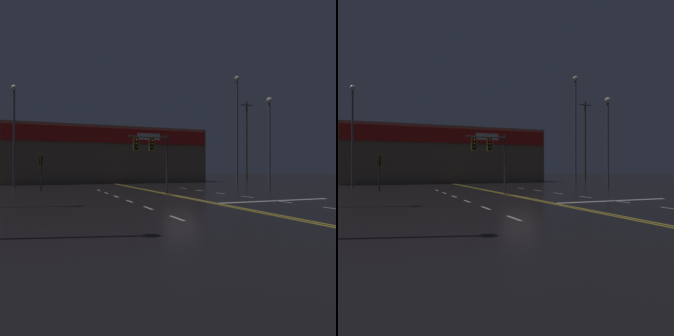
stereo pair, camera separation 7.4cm
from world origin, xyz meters
TOP-DOWN VIEW (x-y plane):
  - ground_plane at (0.00, 0.00)m, footprint 200.00×200.00m
  - road_markings at (0.68, -0.77)m, footprint 12.39×60.00m
  - traffic_signal_median at (-1.41, 2.47)m, footprint 3.10×0.36m
  - traffic_signal_corner_northwest at (-9.03, 8.92)m, footprint 0.42×0.36m
  - streetlight_near_left at (-11.55, 16.07)m, footprint 0.56×0.56m
  - streetlight_near_right at (11.21, 10.07)m, footprint 0.56×0.56m
  - streetlight_median_approach at (11.39, 4.84)m, footprint 0.56×0.56m
  - building_backdrop at (0.00, 26.94)m, footprint 27.29×10.23m
  - utility_pole_row at (0.94, 22.88)m, footprint 45.28×0.26m

SIDE VIEW (x-z plane):
  - ground_plane at x=0.00m, z-range 0.00..0.00m
  - road_markings at x=0.68m, z-range 0.00..0.01m
  - traffic_signal_corner_northwest at x=-9.03m, z-range 0.73..3.85m
  - traffic_signal_median at x=-1.41m, z-range 1.14..5.70m
  - building_backdrop at x=0.00m, z-range 0.01..7.70m
  - streetlight_median_approach at x=11.39m, z-range 1.27..10.08m
  - utility_pole_row at x=0.94m, z-range -0.08..12.59m
  - streetlight_near_left at x=-11.55m, z-range 1.36..11.87m
  - streetlight_near_right at x=11.21m, z-range 1.42..13.63m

